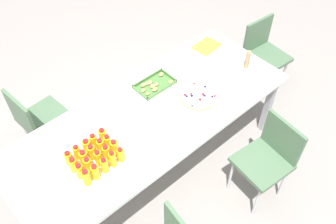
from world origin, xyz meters
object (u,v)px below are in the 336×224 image
at_px(juice_bottle_14, 108,142).
at_px(juice_bottle_10, 73,165).
at_px(chair_far_left, 37,118).
at_px(juice_bottle_3, 113,159).
at_px(juice_bottle_13, 101,147).
at_px(juice_bottle_16, 77,152).
at_px(chair_end, 263,50).
at_px(juice_bottle_7, 98,158).
at_px(juice_bottle_6, 88,165).
at_px(plate_stack, 170,118).
at_px(juice_bottle_12, 92,152).
at_px(juice_bottle_19, 103,136).
at_px(juice_bottle_8, 106,153).
at_px(snack_tray, 154,85).
at_px(juice_bottle_4, 121,155).
at_px(juice_bottle_17, 87,147).
at_px(juice_bottle_2, 104,165).
at_px(juice_bottle_5, 80,171).
at_px(juice_bottle_9, 114,148).
at_px(napkin_stack, 53,138).
at_px(fruit_pizza, 199,96).
at_px(paper_folder, 207,46).
at_px(juice_bottle_15, 69,158).
at_px(juice_bottle_18, 94,141).
at_px(party_table, 151,119).
at_px(juice_bottle_0, 86,177).
at_px(chair_near_right, 269,156).
at_px(cardboard_tube, 248,60).

bearing_deg(juice_bottle_14, juice_bottle_10, -179.54).
relative_size(chair_far_left, juice_bottle_10, 6.30).
distance_m(juice_bottle_3, juice_bottle_13, 0.15).
bearing_deg(juice_bottle_16, chair_end, 1.02).
bearing_deg(juice_bottle_7, juice_bottle_6, 174.73).
bearing_deg(juice_bottle_14, plate_stack, -10.91).
distance_m(juice_bottle_12, juice_bottle_14, 0.14).
distance_m(juice_bottle_12, juice_bottle_19, 0.17).
height_order(juice_bottle_8, snack_tray, juice_bottle_8).
distance_m(juice_bottle_4, plate_stack, 0.54).
height_order(chair_far_left, juice_bottle_17, juice_bottle_17).
bearing_deg(juice_bottle_2, snack_tray, 27.66).
xyz_separation_m(juice_bottle_5, juice_bottle_6, (0.07, 0.01, 0.00)).
xyz_separation_m(juice_bottle_7, juice_bottle_16, (-0.08, 0.15, -0.01)).
bearing_deg(juice_bottle_19, juice_bottle_13, -131.79).
bearing_deg(juice_bottle_10, juice_bottle_9, -14.80).
xyz_separation_m(juice_bottle_13, napkin_stack, (-0.20, 0.36, -0.06)).
distance_m(juice_bottle_6, fruit_pizza, 1.11).
height_order(juice_bottle_5, paper_folder, juice_bottle_5).
height_order(juice_bottle_10, juice_bottle_15, same).
bearing_deg(juice_bottle_15, juice_bottle_9, -26.56).
bearing_deg(plate_stack, fruit_pizza, 3.35).
xyz_separation_m(juice_bottle_16, snack_tray, (0.92, 0.21, -0.05)).
distance_m(chair_end, juice_bottle_5, 2.42).
height_order(juice_bottle_9, juice_bottle_18, juice_bottle_9).
xyz_separation_m(juice_bottle_2, juice_bottle_9, (0.14, 0.08, 0.01)).
xyz_separation_m(chair_far_left, juice_bottle_8, (0.14, -0.95, 0.32)).
distance_m(juice_bottle_4, juice_bottle_6, 0.24).
distance_m(juice_bottle_19, plate_stack, 0.56).
distance_m(juice_bottle_8, juice_bottle_19, 0.17).
bearing_deg(juice_bottle_15, party_table, -1.93).
relative_size(juice_bottle_0, juice_bottle_7, 0.98).
bearing_deg(juice_bottle_17, juice_bottle_10, -157.15).
bearing_deg(juice_bottle_3, chair_end, 7.09).
xyz_separation_m(chair_near_right, juice_bottle_18, (-1.10, 0.87, 0.31)).
distance_m(chair_near_right, juice_bottle_19, 1.37).
bearing_deg(juice_bottle_12, juice_bottle_2, -89.03).
bearing_deg(juice_bottle_6, juice_bottle_10, 136.10).
height_order(chair_end, juice_bottle_16, juice_bottle_16).
distance_m(juice_bottle_5, juice_bottle_13, 0.24).
relative_size(juice_bottle_17, juice_bottle_18, 1.03).
distance_m(juice_bottle_14, cardboard_tube, 1.50).
height_order(juice_bottle_16, fruit_pizza, juice_bottle_16).
distance_m(chair_far_left, juice_bottle_13, 0.94).
relative_size(juice_bottle_16, plate_stack, 0.75).
height_order(chair_far_left, fruit_pizza, chair_far_left).
xyz_separation_m(juice_bottle_6, snack_tray, (0.92, 0.35, -0.05)).
distance_m(juice_bottle_6, juice_bottle_7, 0.09).
xyz_separation_m(juice_bottle_19, napkin_stack, (-0.28, 0.28, -0.06)).
relative_size(chair_far_left, juice_bottle_2, 5.99).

